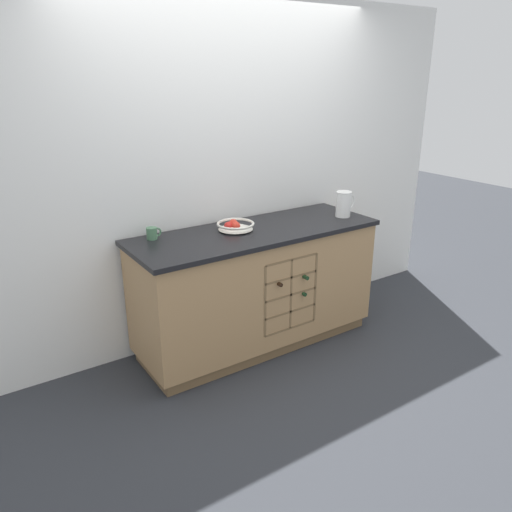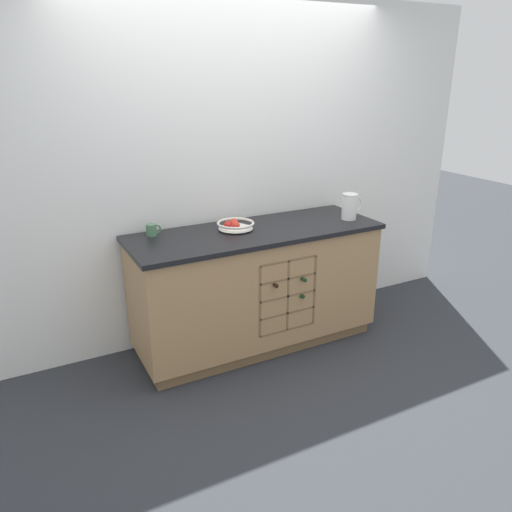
# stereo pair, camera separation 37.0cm
# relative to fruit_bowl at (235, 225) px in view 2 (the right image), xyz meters

# --- Properties ---
(ground_plane) EXTENTS (14.00, 14.00, 0.00)m
(ground_plane) POSITION_rel_fruit_bowl_xyz_m (0.13, -0.07, -0.96)
(ground_plane) COLOR #2D3035
(back_wall) EXTENTS (4.40, 0.06, 2.55)m
(back_wall) POSITION_rel_fruit_bowl_xyz_m (0.13, 0.31, 0.31)
(back_wall) COLOR white
(back_wall) RESTS_ON ground_plane
(kitchen_island) EXTENTS (1.87, 0.68, 0.93)m
(kitchen_island) POSITION_rel_fruit_bowl_xyz_m (0.13, -0.08, -0.49)
(kitchen_island) COLOR brown
(kitchen_island) RESTS_ON ground_plane
(fruit_bowl) EXTENTS (0.27, 0.27, 0.07)m
(fruit_bowl) POSITION_rel_fruit_bowl_xyz_m (0.00, 0.00, 0.00)
(fruit_bowl) COLOR silver
(fruit_bowl) RESTS_ON kitchen_island
(white_pitcher) EXTENTS (0.18, 0.12, 0.20)m
(white_pitcher) POSITION_rel_fruit_bowl_xyz_m (0.91, -0.16, 0.07)
(white_pitcher) COLOR white
(white_pitcher) RESTS_ON kitchen_island
(ceramic_mug) EXTENTS (0.11, 0.07, 0.08)m
(ceramic_mug) POSITION_rel_fruit_bowl_xyz_m (-0.58, 0.15, 0.00)
(ceramic_mug) COLOR #4C7A56
(ceramic_mug) RESTS_ON kitchen_island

